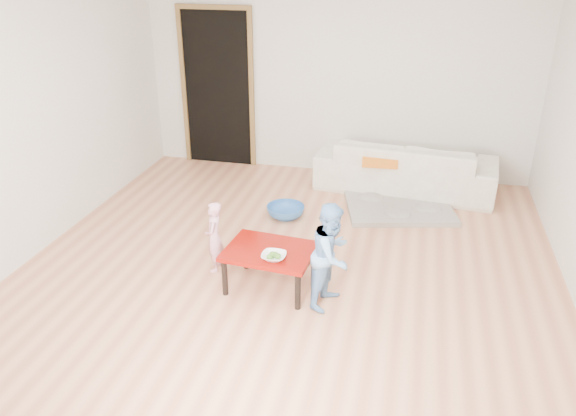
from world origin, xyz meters
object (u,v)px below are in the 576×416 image
(red_table, at_px, (270,268))
(child_pink, at_px, (214,237))
(sofa, at_px, (406,166))
(child_blue, at_px, (332,255))
(bowl, at_px, (274,257))
(basin, at_px, (286,211))

(red_table, height_order, child_pink, child_pink)
(sofa, height_order, child_blue, child_blue)
(bowl, bearing_deg, sofa, 70.14)
(sofa, height_order, child_pink, child_pink)
(bowl, bearing_deg, red_table, 115.99)
(bowl, xyz_separation_m, basin, (-0.28, 1.59, -0.34))
(bowl, distance_m, basin, 1.65)
(red_table, bearing_deg, basin, 98.14)
(bowl, bearing_deg, basin, 100.00)
(sofa, height_order, bowl, sofa)
(sofa, bearing_deg, child_blue, 85.33)
(red_table, distance_m, child_pink, 0.63)
(red_table, height_order, bowl, bowl)
(child_pink, bearing_deg, bowl, 51.20)
(sofa, distance_m, basin, 1.71)
(sofa, bearing_deg, basin, 47.63)
(basin, bearing_deg, red_table, -81.86)
(bowl, relative_size, child_blue, 0.23)
(child_pink, relative_size, child_blue, 0.74)
(bowl, height_order, child_blue, child_blue)
(sofa, xyz_separation_m, child_blue, (-0.49, -2.66, 0.15))
(sofa, bearing_deg, child_pink, 61.28)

